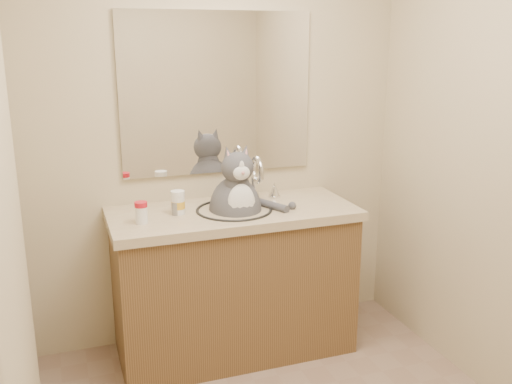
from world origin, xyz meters
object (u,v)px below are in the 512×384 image
pill_bottle_orange (178,203)px  grey_canister (176,209)px  pill_bottle_redcap (141,212)px  cat (236,206)px

pill_bottle_orange → grey_canister: bearing=-141.7°
pill_bottle_orange → grey_canister: size_ratio=1.82×
pill_bottle_orange → pill_bottle_redcap: bearing=-155.7°
cat → pill_bottle_redcap: bearing=-173.8°
cat → pill_bottle_orange: size_ratio=4.52×
cat → grey_canister: 0.33m
cat → pill_bottle_orange: (-0.31, 0.03, 0.04)m
cat → grey_canister: cat is taller
pill_bottle_redcap → pill_bottle_orange: bearing=24.3°
pill_bottle_redcap → grey_canister: bearing=22.9°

